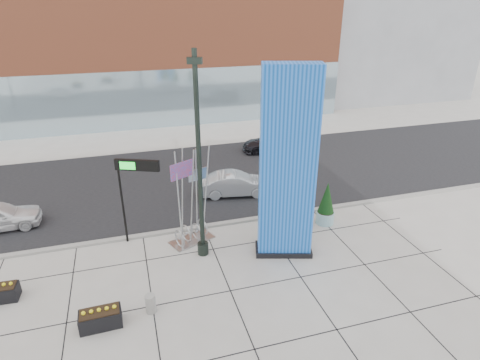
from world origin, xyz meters
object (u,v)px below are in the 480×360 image
object	(u,v)px
public_art_sculpture	(191,218)
overhead_street_sign	(135,170)
blue_pylon	(287,170)
car_silver_mid	(236,184)
lamp_post	(200,180)
concrete_bollard	(151,304)

from	to	relation	value
public_art_sculpture	overhead_street_sign	world-z (taller)	public_art_sculpture
blue_pylon	public_art_sculpture	world-z (taller)	blue_pylon
blue_pylon	overhead_street_sign	bearing A→B (deg)	171.19
public_art_sculpture	overhead_street_sign	distance (m)	3.34
overhead_street_sign	public_art_sculpture	bearing A→B (deg)	2.82
blue_pylon	overhead_street_sign	distance (m)	6.68
public_art_sculpture	car_silver_mid	world-z (taller)	public_art_sculpture
lamp_post	overhead_street_sign	xyz separation A→B (m)	(-2.51, 2.00, -0.04)
concrete_bollard	car_silver_mid	world-z (taller)	car_silver_mid
concrete_bollard	overhead_street_sign	bearing A→B (deg)	89.35
blue_pylon	concrete_bollard	bearing A→B (deg)	-143.31
concrete_bollard	overhead_street_sign	distance (m)	6.00
public_art_sculpture	car_silver_mid	xyz separation A→B (m)	(3.32, 4.10, -0.54)
lamp_post	concrete_bollard	size ratio (longest dim) A/B	12.07
blue_pylon	car_silver_mid	world-z (taller)	blue_pylon
car_silver_mid	overhead_street_sign	bearing A→B (deg)	130.78
blue_pylon	car_silver_mid	size ratio (longest dim) A/B	2.04
public_art_sculpture	overhead_street_sign	bearing A→B (deg)	137.81
public_art_sculpture	concrete_bollard	distance (m)	4.92
public_art_sculpture	overhead_street_sign	xyz separation A→B (m)	(-2.22, 0.80, 2.36)
lamp_post	public_art_sculpture	distance (m)	2.70
blue_pylon	overhead_street_sign	xyz separation A→B (m)	(-6.01, 2.89, -0.44)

